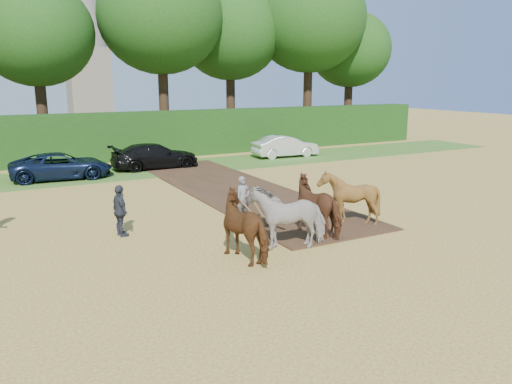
{
  "coord_description": "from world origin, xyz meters",
  "views": [
    {
      "loc": [
        -8.42,
        -13.4,
        5.0
      ],
      "look_at": [
        -0.81,
        0.65,
        1.4
      ],
      "focal_mm": 35.0,
      "sensor_mm": 36.0,
      "label": 1
    }
  ],
  "objects_px": {
    "parked_cars": "(87,162)",
    "church": "(84,9)",
    "spectator_far": "(120,211)",
    "plough_team": "(303,210)"
  },
  "relations": [
    {
      "from": "plough_team",
      "to": "spectator_far",
      "type": "bearing_deg",
      "value": 149.09
    },
    {
      "from": "plough_team",
      "to": "church",
      "type": "height_order",
      "value": "church"
    },
    {
      "from": "plough_team",
      "to": "parked_cars",
      "type": "xyz_separation_m",
      "value": [
        -4.06,
        14.6,
        -0.25
      ]
    },
    {
      "from": "parked_cars",
      "to": "church",
      "type": "bearing_deg",
      "value": 79.16
    },
    {
      "from": "spectator_far",
      "to": "parked_cars",
      "type": "height_order",
      "value": "spectator_far"
    },
    {
      "from": "plough_team",
      "to": "parked_cars",
      "type": "relative_size",
      "value": 0.22
    },
    {
      "from": "parked_cars",
      "to": "church",
      "type": "relative_size",
      "value": 1.08
    },
    {
      "from": "parked_cars",
      "to": "church",
      "type": "distance_m",
      "value": 43.73
    },
    {
      "from": "spectator_far",
      "to": "parked_cars",
      "type": "distance_m",
      "value": 11.61
    },
    {
      "from": "parked_cars",
      "to": "church",
      "type": "xyz_separation_m",
      "value": [
        7.85,
        41.0,
        13.03
      ]
    }
  ]
}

